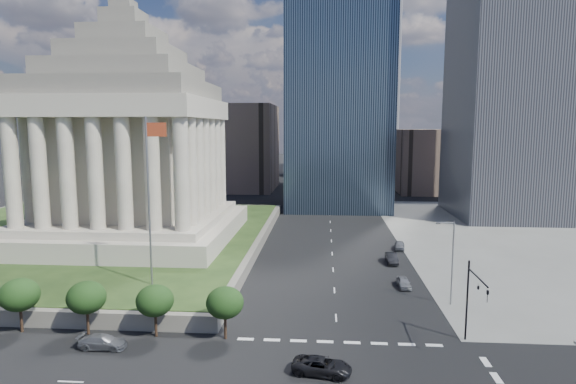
# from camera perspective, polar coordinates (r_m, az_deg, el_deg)

# --- Properties ---
(ground) EXTENTS (500.00, 500.00, 0.00)m
(ground) POSITION_cam_1_polar(r_m,az_deg,el_deg) (132.08, 4.90, -1.36)
(ground) COLOR black
(ground) RESTS_ON ground
(plaza_terrace) EXTENTS (66.00, 70.00, 1.80)m
(plaza_terrace) POSITION_cam_1_polar(r_m,az_deg,el_deg) (93.58, -23.63, -5.17)
(plaza_terrace) COLOR #686459
(plaza_terrace) RESTS_ON ground
(plaza_lawn) EXTENTS (64.00, 68.00, 0.10)m
(plaza_lawn) POSITION_cam_1_polar(r_m,az_deg,el_deg) (93.38, -23.66, -4.60)
(plaza_lawn) COLOR #203616
(plaza_lawn) RESTS_ON plaza_terrace
(war_memorial) EXTENTS (34.00, 34.00, 39.00)m
(war_memorial) POSITION_cam_1_polar(r_m,az_deg,el_deg) (84.93, -18.39, 7.78)
(war_memorial) COLOR #9E9385
(war_memorial) RESTS_ON plaza_lawn
(flagpole) EXTENTS (2.52, 0.24, 20.00)m
(flagpole) POSITION_cam_1_polar(r_m,az_deg,el_deg) (58.62, -16.05, -0.02)
(flagpole) COLOR slate
(flagpole) RESTS_ON plaza_lawn
(midrise_glass) EXTENTS (26.00, 26.00, 60.00)m
(midrise_glass) POSITION_cam_1_polar(r_m,az_deg,el_deg) (125.84, 6.01, 11.89)
(midrise_glass) COLOR black
(midrise_glass) RESTS_ON ground
(building_filler_ne) EXTENTS (20.00, 30.00, 20.00)m
(building_filler_ne) POSITION_cam_1_polar(r_m,az_deg,el_deg) (164.25, 16.09, 3.65)
(building_filler_ne) COLOR brown
(building_filler_ne) RESTS_ON ground
(building_filler_nw) EXTENTS (24.00, 30.00, 28.00)m
(building_filler_nw) POSITION_cam_1_polar(r_m,az_deg,el_deg) (163.10, -5.79, 5.29)
(building_filler_nw) COLOR brown
(building_filler_nw) RESTS_ON ground
(traffic_signal_ne) EXTENTS (0.30, 5.74, 8.00)m
(traffic_signal_ne) POSITION_cam_1_polar(r_m,az_deg,el_deg) (48.79, 21.13, -11.27)
(traffic_signal_ne) COLOR black
(traffic_signal_ne) RESTS_ON ground
(street_lamp_north) EXTENTS (2.13, 0.22, 10.00)m
(street_lamp_north) POSITION_cam_1_polar(r_m,az_deg,el_deg) (59.31, 18.77, -7.39)
(street_lamp_north) COLOR slate
(street_lamp_north) RESTS_ON ground
(pickup_truck) EXTENTS (3.14, 5.37, 1.40)m
(pickup_truck) POSITION_cam_1_polar(r_m,az_deg,el_deg) (43.16, 4.04, -19.89)
(pickup_truck) COLOR black
(pickup_truck) RESTS_ON ground
(suv_grey) EXTENTS (1.87, 4.54, 1.31)m
(suv_grey) POSITION_cam_1_polar(r_m,az_deg,el_deg) (50.42, -21.11, -16.24)
(suv_grey) COLOR #54565C
(suv_grey) RESTS_ON ground
(parked_sedan_near) EXTENTS (3.96, 1.70, 1.33)m
(parked_sedan_near) POSITION_cam_1_polar(r_m,az_deg,el_deg) (65.30, 13.55, -10.38)
(parked_sedan_near) COLOR gray
(parked_sedan_near) RESTS_ON ground
(parked_sedan_mid) EXTENTS (1.64, 4.60, 1.51)m
(parked_sedan_mid) POSITION_cam_1_polar(r_m,az_deg,el_deg) (76.03, 12.18, -7.68)
(parked_sedan_mid) COLOR black
(parked_sedan_mid) RESTS_ON ground
(parked_sedan_far) EXTENTS (2.28, 4.30, 1.39)m
(parked_sedan_far) POSITION_cam_1_polar(r_m,az_deg,el_deg) (84.55, 13.09, -6.19)
(parked_sedan_far) COLOR #5C5F64
(parked_sedan_far) RESTS_ON ground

